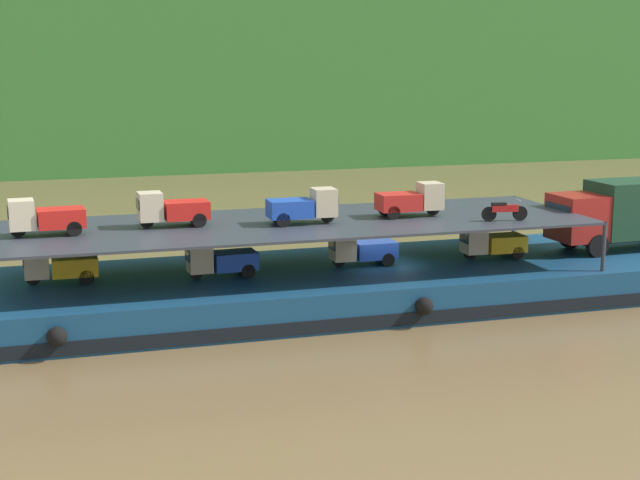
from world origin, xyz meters
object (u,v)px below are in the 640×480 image
Objects in this scene: mini_truck_lower_fore at (492,242)px; mini_truck_upper_mid at (172,209)px; mini_truck_upper_bow at (411,200)px; motorcycle_upper_port at (504,210)px; mini_truck_upper_fore at (304,206)px; cargo_barge at (383,282)px; covered_lorry at (627,212)px; mini_truck_lower_aft at (220,260)px; mini_truck_lower_stern at (60,265)px; mini_truck_upper_stern at (45,217)px; mini_truck_lower_mid at (362,249)px.

mini_truck_upper_mid reaches higher than mini_truck_lower_fore.
mini_truck_upper_bow is 3.82m from motorcycle_upper_port.
mini_truck_upper_bow is (4.73, 0.36, 0.00)m from mini_truck_upper_fore.
mini_truck_upper_mid reaches higher than cargo_barge.
covered_lorry is 2.84× the size of mini_truck_lower_aft.
cargo_barge is 4.97m from mini_truck_upper_fore.
mini_truck_lower_stern is 0.99× the size of mini_truck_lower_aft.
mini_truck_lower_aft is at bearing -20.36° from mini_truck_upper_mid.
covered_lorry is 6.72m from mini_truck_lower_fore.
mini_truck_lower_stern is (-24.50, 0.82, -1.00)m from covered_lorry.
mini_truck_upper_bow is 1.46× the size of motorcycle_upper_port.
mini_truck_upper_stern is at bearing 177.69° from mini_truck_upper_fore.
cargo_barge is at bearing -11.12° from mini_truck_lower_mid.
mini_truck_upper_bow is (14.53, -0.03, 0.00)m from mini_truck_upper_stern.
mini_truck_upper_fore is (5.07, -0.89, 0.00)m from mini_truck_upper_mid.
mini_truck_upper_mid is at bearing 177.55° from mini_truck_lower_fore.
mini_truck_upper_fore is (9.80, -0.40, 0.00)m from mini_truck_upper_stern.
cargo_barge is 5.13m from mini_truck_lower_fore.
mini_truck_lower_aft is 1.01× the size of mini_truck_lower_mid.
mini_truck_lower_fore is at bearing -0.27° from mini_truck_upper_stern.
cargo_barge is 4.18× the size of covered_lorry.
covered_lorry reaches higher than cargo_barge.
covered_lorry is 24.94m from mini_truck_upper_stern.
motorcycle_upper_port is at bearing -11.71° from mini_truck_upper_mid.
mini_truck_lower_fore is at bearing -3.17° from mini_truck_lower_mid.
mini_truck_lower_mid is 0.98× the size of mini_truck_upper_stern.
mini_truck_upper_bow is at bearing -4.62° from cargo_barge.
mini_truck_lower_fore is 13.71m from mini_truck_upper_mid.
mini_truck_upper_stern is at bearing 179.73° from mini_truck_lower_fore.
mini_truck_lower_aft is 2.73m from mini_truck_upper_mid.
mini_truck_upper_mid reaches higher than motorcycle_upper_port.
mini_truck_upper_stern is (-0.42, -0.68, 2.00)m from mini_truck_lower_stern.
mini_truck_upper_fore is at bearing -2.31° from mini_truck_upper_stern.
mini_truck_lower_fore is 1.01× the size of mini_truck_upper_fore.
mini_truck_lower_stern is (-12.94, 0.62, 1.44)m from cargo_barge.
mini_truck_upper_fore reaches higher than mini_truck_lower_mid.
motorcycle_upper_port is (4.32, -2.25, 3.18)m from cargo_barge.
mini_truck_upper_bow reaches higher than mini_truck_lower_fore.
mini_truck_lower_stern is 2.15m from mini_truck_upper_stern.
mini_truck_upper_fore reaches higher than motorcycle_upper_port.
mini_truck_upper_fore is 1.00× the size of mini_truck_upper_bow.
mini_truck_lower_mid is 8.01m from mini_truck_upper_mid.
mini_truck_lower_aft is at bearing -179.95° from covered_lorry.
mini_truck_upper_fore and mini_truck_upper_bow have the same top height.
mini_truck_upper_fore is (9.38, -1.07, 2.00)m from mini_truck_lower_stern.
covered_lorry is at bearing -0.32° from mini_truck_upper_stern.
covered_lorry is at bearing 0.05° from mini_truck_lower_aft.
mini_truck_lower_stern is 1.00× the size of mini_truck_upper_bow.
mini_truck_upper_stern reaches higher than mini_truck_lower_stern.
mini_truck_lower_mid is at bearing 154.99° from motorcycle_upper_port.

